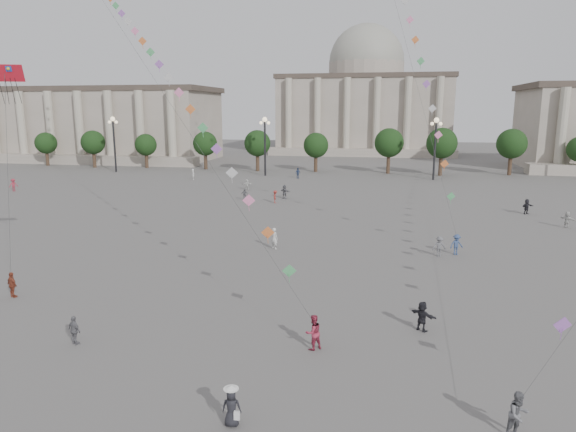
# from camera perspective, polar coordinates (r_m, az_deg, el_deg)

# --- Properties ---
(ground) EXTENTS (360.00, 360.00, 0.00)m
(ground) POSITION_cam_1_polar(r_m,az_deg,el_deg) (25.79, -6.88, -16.04)
(ground) COLOR #565351
(ground) RESTS_ON ground
(hall_west) EXTENTS (84.00, 26.22, 17.20)m
(hall_west) POSITION_cam_1_polar(r_m,az_deg,el_deg) (141.88, -24.69, 9.27)
(hall_west) COLOR gray
(hall_west) RESTS_ON ground
(hall_central) EXTENTS (48.30, 34.30, 35.50)m
(hall_central) POSITION_cam_1_polar(r_m,az_deg,el_deg) (151.06, 8.54, 12.48)
(hall_central) COLOR gray
(hall_central) RESTS_ON ground
(tree_row) EXTENTS (137.12, 5.12, 8.00)m
(tree_row) POSITION_cam_1_polar(r_m,az_deg,el_deg) (100.13, 6.98, 7.90)
(tree_row) COLOR #372A1B
(tree_row) RESTS_ON ground
(lamp_post_far_west) EXTENTS (2.00, 0.90, 10.65)m
(lamp_post_far_west) POSITION_cam_1_polar(r_m,az_deg,el_deg) (105.60, -18.80, 8.63)
(lamp_post_far_west) COLOR #262628
(lamp_post_far_west) RESTS_ON ground
(lamp_post_mid_west) EXTENTS (2.00, 0.90, 10.65)m
(lamp_post_mid_west) POSITION_cam_1_polar(r_m,az_deg,el_deg) (94.42, -2.59, 8.93)
(lamp_post_mid_west) COLOR #262628
(lamp_post_mid_west) RESTS_ON ground
(lamp_post_mid_east) EXTENTS (2.00, 0.90, 10.65)m
(lamp_post_mid_east) POSITION_cam_1_polar(r_m,az_deg,el_deg) (92.09, 16.08, 8.42)
(lamp_post_mid_east) COLOR #262628
(lamp_post_mid_east) RESTS_ON ground
(person_crowd_0) EXTENTS (1.05, 1.12, 1.85)m
(person_crowd_0) POSITION_cam_1_polar(r_m,az_deg,el_deg) (91.18, 1.09, 4.79)
(person_crowd_0) COLOR navy
(person_crowd_0) RESTS_ON ground
(person_crowd_2) EXTENTS (1.33, 1.41, 1.92)m
(person_crowd_2) POSITION_cam_1_polar(r_m,az_deg,el_deg) (86.76, -28.20, 3.06)
(person_crowd_2) COLOR #9B2A3A
(person_crowd_2) RESTS_ON ground
(person_crowd_3) EXTENTS (1.55, 1.34, 1.69)m
(person_crowd_3) POSITION_cam_1_polar(r_m,az_deg,el_deg) (29.65, 14.68, -10.73)
(person_crowd_3) COLOR black
(person_crowd_3) RESTS_ON ground
(person_crowd_4) EXTENTS (1.59, 0.98, 1.63)m
(person_crowd_4) POSITION_cam_1_polar(r_m,az_deg,el_deg) (78.22, -4.58, 3.51)
(person_crowd_4) COLOR silver
(person_crowd_4) RESTS_ON ground
(person_crowd_6) EXTENTS (1.21, 0.83, 1.73)m
(person_crowd_6) POSITION_cam_1_polar(r_m,az_deg,el_deg) (44.36, 16.47, -3.26)
(person_crowd_6) COLOR #5D5D61
(person_crowd_6) RESTS_ON ground
(person_crowd_7) EXTENTS (1.44, 1.51, 1.71)m
(person_crowd_7) POSITION_cam_1_polar(r_m,az_deg,el_deg) (60.17, 28.61, -0.36)
(person_crowd_7) COLOR silver
(person_crowd_7) RESTS_ON ground
(person_crowd_9) EXTENTS (1.64, 1.39, 1.78)m
(person_crowd_9) POSITION_cam_1_polar(r_m,az_deg,el_deg) (65.98, 25.00, 0.96)
(person_crowd_9) COLOR black
(person_crowd_9) RESTS_ON ground
(person_crowd_10) EXTENTS (0.72, 0.81, 1.86)m
(person_crowd_10) POSITION_cam_1_polar(r_m,az_deg,el_deg) (90.95, -10.49, 4.58)
(person_crowd_10) COLOR white
(person_crowd_10) RESTS_ON ground
(person_crowd_12) EXTENTS (1.78, 1.52, 1.93)m
(person_crowd_12) POSITION_cam_1_polar(r_m,az_deg,el_deg) (70.14, -0.38, 2.72)
(person_crowd_12) COLOR slate
(person_crowd_12) RESTS_ON ground
(person_crowd_13) EXTENTS (0.82, 0.73, 1.90)m
(person_crowd_13) POSITION_cam_1_polar(r_m,az_deg,el_deg) (44.84, -1.53, -2.50)
(person_crowd_13) COLOR silver
(person_crowd_13) RESTS_ON ground
(person_crowd_16) EXTENTS (0.99, 0.66, 1.56)m
(person_crowd_16) POSITION_cam_1_polar(r_m,az_deg,el_deg) (69.28, -4.86, 2.40)
(person_crowd_16) COLOR #5D5D62
(person_crowd_16) RESTS_ON ground
(person_crowd_17) EXTENTS (0.85, 1.19, 1.66)m
(person_crowd_17) POSITION_cam_1_polar(r_m,az_deg,el_deg) (66.95, -1.43, 2.16)
(person_crowd_17) COLOR maroon
(person_crowd_17) RESTS_ON ground
(tourist_0) EXTENTS (1.08, 0.77, 1.70)m
(tourist_0) POSITION_cam_1_polar(r_m,az_deg,el_deg) (37.98, -28.31, -6.75)
(tourist_0) COLOR brown
(tourist_0) RESTS_ON ground
(tourist_3) EXTENTS (0.98, 0.69, 1.54)m
(tourist_3) POSITION_cam_1_polar(r_m,az_deg,el_deg) (29.39, -22.64, -11.64)
(tourist_3) COLOR slate
(tourist_3) RESTS_ON ground
(kite_flyer_0) EXTENTS (1.13, 1.11, 1.84)m
(kite_flyer_0) POSITION_cam_1_polar(r_m,az_deg,el_deg) (26.67, 2.82, -12.77)
(kite_flyer_0) COLOR #992941
(kite_flyer_0) RESTS_ON ground
(kite_flyer_1) EXTENTS (1.30, 1.04, 1.76)m
(kite_flyer_1) POSITION_cam_1_polar(r_m,az_deg,el_deg) (45.31, 18.21, -3.04)
(kite_flyer_1) COLOR #344976
(kite_flyer_1) RESTS_ON ground
(kite_flyer_2) EXTENTS (1.10, 1.02, 1.81)m
(kite_flyer_2) POSITION_cam_1_polar(r_m,az_deg,el_deg) (22.08, 24.23, -19.50)
(kite_flyer_2) COLOR slate
(kite_flyer_2) RESTS_ON ground
(hat_person) EXTENTS (0.81, 0.60, 1.69)m
(hat_person) POSITION_cam_1_polar(r_m,az_deg,el_deg) (21.10, -6.29, -20.27)
(hat_person) COLOR black
(hat_person) RESTS_ON ground
(dragon_kite) EXTENTS (2.24, 1.42, 13.17)m
(dragon_kite) POSITION_cam_1_polar(r_m,az_deg,el_deg) (37.59, -28.83, 12.58)
(dragon_kite) COLOR red
(dragon_kite) RESTS_ON ground
(kite_train_west) EXTENTS (42.18, 47.06, 72.85)m
(kite_train_west) POSITION_cam_1_polar(r_m,az_deg,el_deg) (56.00, -17.29, 19.32)
(kite_train_west) COLOR #3F3F3F
(kite_train_west) RESTS_ON ground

